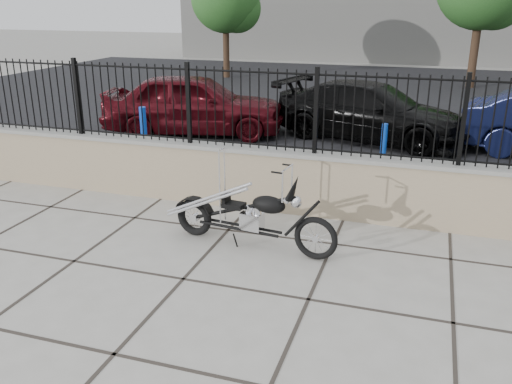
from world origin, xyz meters
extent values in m
plane|color=#99968E|center=(0.00, 0.00, 0.00)|extent=(90.00, 90.00, 0.00)
plane|color=black|center=(0.00, 12.50, 0.00)|extent=(30.00, 30.00, 0.00)
cube|color=gray|center=(0.00, 2.50, 0.48)|extent=(14.00, 0.36, 0.96)
cube|color=black|center=(0.00, 2.50, 1.56)|extent=(14.00, 0.08, 1.20)
imported|color=#460A10|center=(-2.82, 6.74, 0.73)|extent=(4.60, 2.70, 1.47)
imported|color=black|center=(1.29, 7.44, 0.66)|extent=(4.86, 3.04, 1.31)
cylinder|color=#0B5CB1|center=(-2.81, 4.24, 0.55)|extent=(0.16, 0.16, 1.11)
cylinder|color=#0B2AAD|center=(1.81, 5.00, 0.46)|extent=(0.11, 0.11, 0.93)
cylinder|color=#382619|center=(-5.71, 16.52, 1.30)|extent=(0.26, 0.26, 2.61)
cylinder|color=#382619|center=(3.91, 16.65, 1.49)|extent=(0.30, 0.30, 2.99)
camera|label=1|loc=(2.54, -5.10, 3.10)|focal=38.00mm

